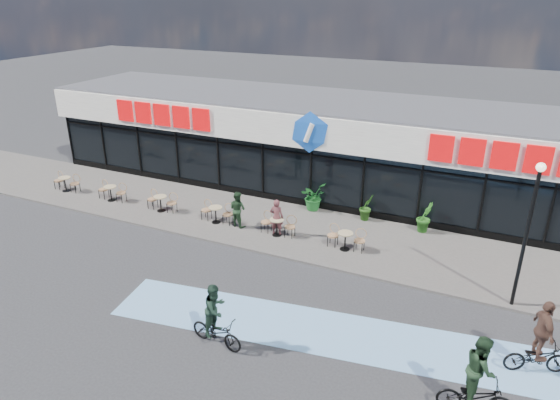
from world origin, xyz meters
The scene contains 19 objects.
ground centered at (0.00, 0.00, 0.00)m, with size 120.00×120.00×0.00m, color #28282B.
sidewalk centered at (0.00, 4.50, 0.05)m, with size 44.00×5.00×0.10m, color #57514D.
bike_lane centered at (4.00, -1.50, 0.01)m, with size 14.00×2.20×0.01m, color #6FA1D2.
building centered at (0.00, 9.93, 2.34)m, with size 30.60×6.57×4.75m.
lamp_post centered at (8.98, 2.30, 3.03)m, with size 0.28×0.28×4.91m.
bistro_set_0 centered at (-12.09, 3.67, 0.56)m, with size 1.54×0.62×0.90m.
bistro_set_1 centered at (-9.11, 3.67, 0.56)m, with size 1.54×0.62×0.90m.
bistro_set_2 centered at (-6.13, 3.67, 0.56)m, with size 1.54×0.62×0.90m.
bistro_set_3 centered at (-3.15, 3.67, 0.56)m, with size 1.54×0.62×0.90m.
bistro_set_4 centered at (-0.16, 3.67, 0.56)m, with size 1.54×0.62×0.90m.
bistro_set_5 centered at (2.82, 3.67, 0.56)m, with size 1.54×0.62×0.90m.
potted_plant_left centered at (0.24, 6.73, 0.75)m, with size 1.17×1.01×1.30m, color #1B5E22.
potted_plant_mid centered at (2.82, 6.66, 0.70)m, with size 0.66×0.53×1.20m, color #224B15.
potted_plant_right centered at (5.37, 6.55, 0.76)m, with size 0.73×0.58×1.32m, color #245E1A.
patron_left centered at (-0.22, 3.67, 0.89)m, with size 0.58×0.38×1.58m, color #582D30.
patron_right centered at (-2.09, 3.70, 0.90)m, with size 0.78×0.60×1.60m, color #1B311C.
cyclist_a centered at (8.22, -2.94, 0.92)m, with size 1.90×1.01×2.26m.
cyclist_b centered at (9.63, -0.72, 0.87)m, with size 1.84×1.20×2.24m.
cyclist_c centered at (1.14, -3.40, 0.80)m, with size 1.81×0.84×2.05m.
Camera 1 is at (7.77, -13.42, 9.71)m, focal length 32.00 mm.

